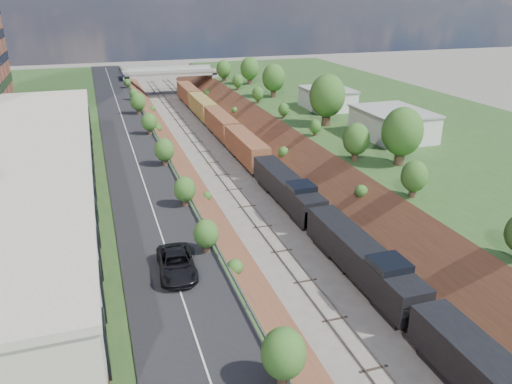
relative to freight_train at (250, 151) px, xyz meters
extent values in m
cube|color=#2A4E20|center=(-35.60, 0.88, -0.09)|extent=(44.00, 180.00, 5.00)
cube|color=#2A4E20|center=(30.40, 0.88, -0.09)|extent=(44.00, 180.00, 5.00)
cube|color=brown|center=(-13.60, 0.88, -2.59)|extent=(10.00, 180.00, 10.00)
cube|color=brown|center=(8.40, 0.88, -2.59)|extent=(10.00, 180.00, 10.00)
cube|color=gray|center=(-5.20, 0.88, -2.50)|extent=(1.58, 180.00, 0.18)
cube|color=gray|center=(0.00, 0.88, -2.50)|extent=(1.58, 180.00, 0.18)
cube|color=black|center=(-18.10, 0.88, 2.46)|extent=(8.00, 180.00, 0.10)
cube|color=#99999E|center=(-14.00, 0.88, 2.96)|extent=(0.06, 171.00, 0.30)
cube|color=brown|center=(-30.60, -21.12, 3.51)|extent=(14.00, 62.00, 2.20)
cube|color=#BEB2A3|center=(-30.60, -21.12, 6.76)|extent=(14.00, 62.00, 4.30)
cube|color=#BEB2A3|center=(-30.60, -21.12, 9.16)|extent=(14.30, 62.30, 0.50)
cube|color=gray|center=(-14.10, 62.88, 0.51)|extent=(1.50, 8.00, 6.20)
cube|color=gray|center=(8.90, 62.88, 0.51)|extent=(1.50, 8.00, 6.20)
cube|color=gray|center=(-2.60, 62.88, 3.61)|extent=(24.00, 8.00, 1.00)
cube|color=gray|center=(-2.60, 58.88, 4.41)|extent=(24.00, 0.30, 0.80)
cube|color=gray|center=(-2.60, 66.88, 4.41)|extent=(24.00, 0.30, 0.80)
cube|color=silver|center=(20.90, -7.12, 4.41)|extent=(9.00, 12.00, 4.00)
cube|color=silver|center=(20.40, 14.88, 4.21)|extent=(8.00, 10.00, 3.60)
cylinder|color=#473323|center=(14.40, -19.12, 3.72)|extent=(1.30, 1.30, 2.62)
ellipsoid|color=#245C20|center=(14.40, -19.12, 6.87)|extent=(5.25, 5.25, 6.30)
cylinder|color=#473323|center=(-14.40, -39.12, 3.02)|extent=(0.66, 0.66, 1.22)
ellipsoid|color=#245C20|center=(-14.40, -39.12, 4.49)|extent=(2.45, 2.45, 2.94)
cube|color=black|center=(0.00, -35.29, -0.19)|extent=(3.07, 18.42, 3.00)
cube|color=black|center=(0.00, -15.87, -0.19)|extent=(3.07, 18.42, 3.00)
cube|color=brown|center=(0.00, 27.05, 0.15)|extent=(3.07, 65.40, 3.68)
imported|color=black|center=(-17.86, -37.31, 3.37)|extent=(3.24, 6.36, 1.72)
camera|label=1|loc=(-22.63, -72.12, 23.31)|focal=35.00mm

